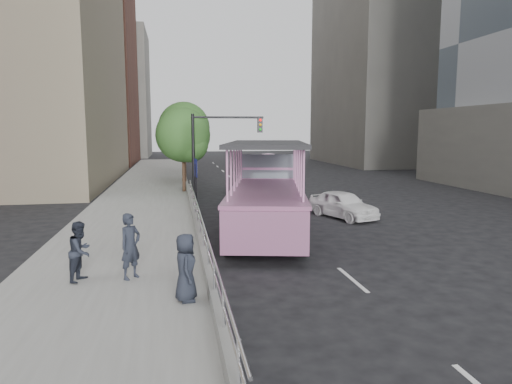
{
  "coord_description": "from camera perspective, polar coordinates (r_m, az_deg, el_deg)",
  "views": [
    {
      "loc": [
        -3.94,
        -13.97,
        4.25
      ],
      "look_at": [
        -1.17,
        1.64,
        2.11
      ],
      "focal_mm": 32.0,
      "sensor_mm": 36.0,
      "label": 1
    }
  ],
  "objects": [
    {
      "name": "pedestrian_near",
      "position": [
        12.7,
        -15.42,
        -6.54
      ],
      "size": [
        0.76,
        0.76,
        1.78
      ],
      "primitive_type": "imported",
      "rotation": [
        0.0,
        0.0,
        0.81
      ],
      "color": "#222631",
      "rests_on": "sidewalk"
    },
    {
      "name": "ground",
      "position": [
        15.12,
        5.51,
        -8.66
      ],
      "size": [
        160.0,
        160.0,
        0.0
      ],
      "primitive_type": "plane",
      "color": "black"
    },
    {
      "name": "parking_sign",
      "position": [
        23.38,
        -7.52,
        1.54
      ],
      "size": [
        0.13,
        0.63,
        2.82
      ],
      "color": "black",
      "rests_on": "ground"
    },
    {
      "name": "duck_boat",
      "position": [
        19.72,
        1.38,
        -0.59
      ],
      "size": [
        5.05,
        11.74,
        3.8
      ],
      "color": "black",
      "rests_on": "ground"
    },
    {
      "name": "midrise_stone_b",
      "position": [
        79.1,
        -19.21,
        11.46
      ],
      "size": [
        16.0,
        14.0,
        20.0
      ],
      "primitive_type": "cube",
      "color": "slate",
      "rests_on": "ground"
    },
    {
      "name": "street_tree_far",
      "position": [
        35.9,
        -8.82,
        7.71
      ],
      "size": [
        3.97,
        3.97,
        6.45
      ],
      "color": "#3B281A",
      "rests_on": "ground"
    },
    {
      "name": "kerb_wall",
      "position": [
        16.43,
        -6.98,
        -5.63
      ],
      "size": [
        0.24,
        30.0,
        0.36
      ],
      "primitive_type": "cube",
      "color": "gray",
      "rests_on": "sidewalk"
    },
    {
      "name": "car",
      "position": [
        22.68,
        10.81,
        -1.52
      ],
      "size": [
        2.85,
        4.24,
        1.34
      ],
      "primitive_type": "imported",
      "rotation": [
        0.0,
        0.0,
        0.35
      ],
      "color": "white",
      "rests_on": "ground"
    },
    {
      "name": "midrise_stone_a",
      "position": [
        64.55,
        18.68,
        17.81
      ],
      "size": [
        20.0,
        20.0,
        32.0
      ],
      "primitive_type": "cube",
      "color": "slate",
      "rests_on": "ground"
    },
    {
      "name": "street_tree_near",
      "position": [
        29.9,
        -8.92,
        6.79
      ],
      "size": [
        3.52,
        3.52,
        5.72
      ],
      "color": "#3B281A",
      "rests_on": "ground"
    },
    {
      "name": "pedestrian_far",
      "position": [
        10.83,
        -8.78,
        -9.31
      ],
      "size": [
        0.52,
        0.79,
        1.6
      ],
      "primitive_type": "imported",
      "rotation": [
        0.0,
        0.0,
        1.59
      ],
      "color": "#222631",
      "rests_on": "sidewalk"
    },
    {
      "name": "midrise_brick",
      "position": [
        64.14,
        -23.47,
        14.93
      ],
      "size": [
        18.0,
        16.0,
        26.0
      ],
      "primitive_type": "cube",
      "color": "brown",
      "rests_on": "ground"
    },
    {
      "name": "sidewalk",
      "position": [
        24.38,
        -14.2,
        -2.22
      ],
      "size": [
        5.5,
        80.0,
        0.3
      ],
      "primitive_type": "cube",
      "color": "#9C9C97",
      "rests_on": "ground"
    },
    {
      "name": "traffic_signal",
      "position": [
        26.57,
        -5.28,
        6.05
      ],
      "size": [
        4.2,
        0.32,
        5.2
      ],
      "color": "black",
      "rests_on": "ground"
    },
    {
      "name": "guardrail",
      "position": [
        16.29,
        -7.02,
        -3.36
      ],
      "size": [
        0.07,
        22.0,
        0.71
      ],
      "color": "silver",
      "rests_on": "kerb_wall"
    },
    {
      "name": "pedestrian_mid",
      "position": [
        12.95,
        -21.08,
        -6.91
      ],
      "size": [
        0.82,
        0.93,
        1.6
      ],
      "primitive_type": "imported",
      "rotation": [
        0.0,
        0.0,
        1.25
      ],
      "color": "#222631",
      "rests_on": "sidewalk"
    }
  ]
}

